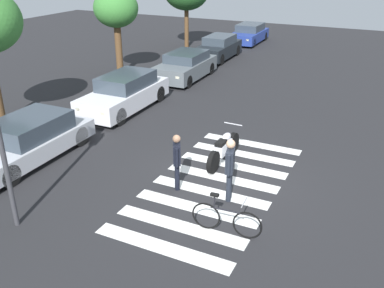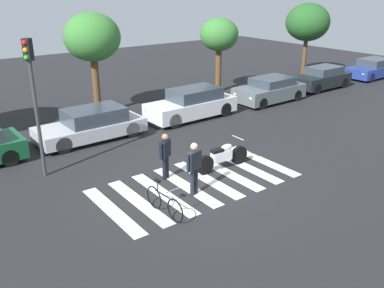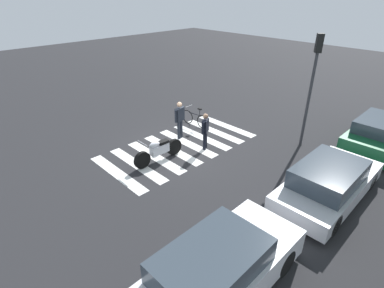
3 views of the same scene
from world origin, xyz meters
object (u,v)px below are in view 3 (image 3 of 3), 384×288
object	(u,v)px
police_motorcycle	(159,150)
officer_on_foot	(180,118)
officer_by_motorcycle	(205,129)
traffic_light_pole	(313,75)
leaning_bicycle	(195,119)
car_green_compact	(380,134)
car_white_van	(216,272)
car_silver_sedan	(328,182)

from	to	relation	value
police_motorcycle	officer_on_foot	size ratio (longest dim) A/B	1.30
police_motorcycle	officer_by_motorcycle	xyz separation A→B (m)	(-2.07, 0.57, 0.45)
traffic_light_pole	officer_on_foot	bearing A→B (deg)	-51.49
leaning_bicycle	traffic_light_pole	bearing A→B (deg)	112.12
car_green_compact	car_white_van	size ratio (longest dim) A/B	0.93
traffic_light_pole	officer_by_motorcycle	bearing A→B (deg)	-39.41
leaning_bicycle	traffic_light_pole	size ratio (longest dim) A/B	0.37
leaning_bicycle	car_green_compact	size ratio (longest dim) A/B	0.40
car_white_van	car_silver_sedan	bearing A→B (deg)	178.31
officer_on_foot	traffic_light_pole	size ratio (longest dim) A/B	0.37
officer_on_foot	car_green_compact	world-z (taller)	officer_on_foot
police_motorcycle	car_green_compact	size ratio (longest dim) A/B	0.53
officer_by_motorcycle	car_white_van	size ratio (longest dim) A/B	0.35
car_silver_sedan	officer_by_motorcycle	bearing A→B (deg)	-85.69
leaning_bicycle	officer_on_foot	world-z (taller)	officer_on_foot
leaning_bicycle	car_white_van	xyz separation A→B (m)	(6.24, 7.03, 0.33)
police_motorcycle	car_green_compact	bearing A→B (deg)	142.89
officer_on_foot	officer_by_motorcycle	xyz separation A→B (m)	(-0.07, 1.53, -0.09)
leaning_bicycle	traffic_light_pole	world-z (taller)	traffic_light_pole
police_motorcycle	traffic_light_pole	distance (m)	6.82
leaning_bicycle	police_motorcycle	bearing A→B (deg)	22.80
car_white_van	car_green_compact	bearing A→B (deg)	179.43
leaning_bicycle	officer_on_foot	distance (m)	1.65
officer_by_motorcycle	car_silver_sedan	xyz separation A→B (m)	(-0.39, 5.17, -0.28)
police_motorcycle	car_white_van	distance (m)	6.25
leaning_bicycle	car_green_compact	world-z (taller)	car_green_compact
leaning_bicycle	car_silver_sedan	size ratio (longest dim) A/B	0.38
car_white_van	traffic_light_pole	size ratio (longest dim) A/B	0.98
police_motorcycle	officer_by_motorcycle	world-z (taller)	officer_by_motorcycle
officer_by_motorcycle	traffic_light_pole	bearing A→B (deg)	140.59
car_green_compact	traffic_light_pole	bearing A→B (deg)	-48.31
car_silver_sedan	traffic_light_pole	size ratio (longest dim) A/B	0.97
police_motorcycle	leaning_bicycle	xyz separation A→B (m)	(-3.45, -1.45, -0.09)
car_green_compact	officer_by_motorcycle	bearing A→B (deg)	-43.24
traffic_light_pole	car_green_compact	bearing A→B (deg)	131.69
traffic_light_pole	car_silver_sedan	bearing A→B (deg)	40.30
officer_on_foot	traffic_light_pole	xyz separation A→B (m)	(-3.37, 4.24, 2.12)
officer_on_foot	officer_by_motorcycle	bearing A→B (deg)	92.79
police_motorcycle	officer_on_foot	world-z (taller)	officer_on_foot
police_motorcycle	car_white_van	size ratio (longest dim) A/B	0.49
police_motorcycle	traffic_light_pole	xyz separation A→B (m)	(-5.37, 3.27, 2.65)
police_motorcycle	car_green_compact	distance (m)	9.43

